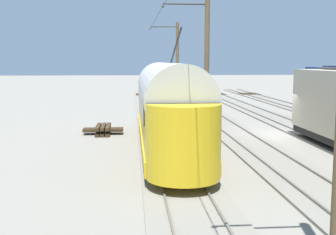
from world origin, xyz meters
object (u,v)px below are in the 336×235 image
at_px(vintage_streetcar, 167,105).
at_px(spare_tie_stack, 103,130).
at_px(track_end_bumper, 313,108).
at_px(catenary_pole_mid_near, 206,66).
at_px(catenary_pole_foreground, 177,64).

relative_size(vintage_streetcar, spare_tie_stack, 6.77).
bearing_deg(spare_tie_stack, track_end_bumper, -151.65).
relative_size(catenary_pole_mid_near, track_end_bumper, 4.39).
bearing_deg(catenary_pole_foreground, catenary_pole_mid_near, 90.00).
distance_m(catenary_pole_foreground, spare_tie_stack, 15.72).
height_order(catenary_pole_foreground, catenary_pole_mid_near, same).
bearing_deg(spare_tie_stack, catenary_pole_foreground, -112.78).
bearing_deg(catenary_pole_mid_near, spare_tie_stack, -17.42).
relative_size(catenary_pole_foreground, spare_tie_stack, 3.29).
bearing_deg(catenary_pole_foreground, spare_tie_stack, 67.22).
bearing_deg(spare_tie_stack, vintage_streetcar, 125.55).
bearing_deg(vintage_streetcar, spare_tie_stack, -54.45).
xyz_separation_m(vintage_streetcar, spare_tie_stack, (3.48, -4.88, -1.98)).
relative_size(vintage_streetcar, catenary_pole_foreground, 2.05).
bearing_deg(track_end_bumper, catenary_pole_foreground, -23.39).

